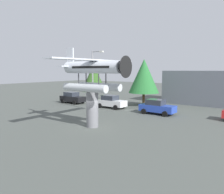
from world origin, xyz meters
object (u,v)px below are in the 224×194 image
at_px(tree_east, 144,76).
at_px(tree_west, 94,78).
at_px(car_far_blue, 157,107).
at_px(storefront_building, 211,87).
at_px(streetlight_primary, 94,76).
at_px(car_mid_white, 111,102).
at_px(display_pedestal, 92,109).
at_px(floatplane_monument, 93,73).
at_px(car_near_black, 72,98).

bearing_deg(tree_east, tree_west, 176.54).
distance_m(car_far_blue, storefront_building, 13.18).
relative_size(streetlight_primary, tree_east, 1.12).
xyz_separation_m(car_mid_white, tree_west, (-7.51, 4.91, 3.02)).
height_order(car_far_blue, streetlight_primary, streetlight_primary).
bearing_deg(storefront_building, tree_west, -156.35).
relative_size(display_pedestal, floatplane_monument, 0.32).
bearing_deg(tree_east, car_mid_white, -122.18).
xyz_separation_m(floatplane_monument, tree_east, (-2.48, 13.77, -0.64)).
relative_size(car_far_blue, storefront_building, 0.33).
xyz_separation_m(display_pedestal, storefront_building, (4.82, 22.00, 0.89)).
relative_size(car_near_black, streetlight_primary, 0.55).
bearing_deg(car_far_blue, storefront_building, 77.59).
relative_size(display_pedestal, tree_east, 0.49).
height_order(car_near_black, car_far_blue, same).
distance_m(car_near_black, storefront_building, 21.66).
relative_size(car_near_black, car_mid_white, 1.00).
relative_size(streetlight_primary, storefront_building, 0.60).
bearing_deg(floatplane_monument, car_far_blue, 78.11).
xyz_separation_m(car_near_black, tree_east, (10.41, 4.31, 3.48)).
relative_size(storefront_building, tree_west, 2.03).
distance_m(car_far_blue, tree_east, 7.20).
bearing_deg(car_near_black, tree_east, 22.50).
bearing_deg(car_far_blue, car_near_black, 179.12).
relative_size(car_near_black, car_far_blue, 1.00).
bearing_deg(car_near_black, floatplane_monument, -36.27).
height_order(floatplane_monument, streetlight_primary, streetlight_primary).
height_order(storefront_building, tree_west, tree_west).
bearing_deg(car_mid_white, tree_west, 146.80).
distance_m(display_pedestal, floatplane_monument, 3.34).
xyz_separation_m(car_mid_white, tree_east, (2.70, 4.29, 3.48)).
xyz_separation_m(floatplane_monument, car_near_black, (-12.89, 9.46, -4.13)).
relative_size(display_pedestal, storefront_building, 0.26).
xyz_separation_m(car_mid_white, car_far_blue, (7.06, -0.24, 0.00)).
relative_size(tree_west, tree_east, 0.92).
relative_size(floatplane_monument, car_mid_white, 2.48).
bearing_deg(display_pedestal, streetlight_primary, 130.48).
xyz_separation_m(floatplane_monument, car_far_blue, (1.88, 9.23, -4.13)).
distance_m(tree_west, tree_east, 10.24).
xyz_separation_m(car_far_blue, tree_east, (-4.36, 4.54, 3.48)).
distance_m(display_pedestal, tree_west, 19.23).
xyz_separation_m(car_near_black, storefront_building, (17.58, 12.54, 1.68)).
bearing_deg(streetlight_primary, car_near_black, 158.89).
relative_size(car_mid_white, streetlight_primary, 0.55).
bearing_deg(car_near_black, car_far_blue, -0.88).
bearing_deg(tree_west, tree_east, -3.46).
bearing_deg(car_mid_white, display_pedestal, -61.94).
height_order(floatplane_monument, car_far_blue, floatplane_monument).
relative_size(car_far_blue, streetlight_primary, 0.55).
bearing_deg(car_mid_white, streetlight_primary, -104.81).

